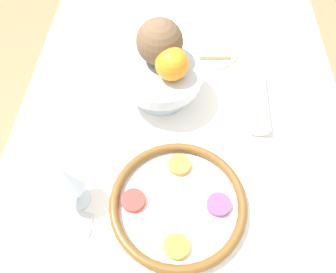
# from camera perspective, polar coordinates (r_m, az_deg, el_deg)

# --- Properties ---
(ground_plane) EXTENTS (8.00, 8.00, 0.00)m
(ground_plane) POSITION_cam_1_polar(r_m,az_deg,el_deg) (1.44, 1.29, -14.38)
(ground_plane) COLOR #99704C
(dining_table) EXTENTS (1.34, 0.82, 0.71)m
(dining_table) POSITION_cam_1_polar(r_m,az_deg,el_deg) (1.11, 1.64, -8.49)
(dining_table) COLOR white
(dining_table) RESTS_ON ground_plane
(seder_plate) EXTENTS (0.28, 0.28, 0.03)m
(seder_plate) POSITION_cam_1_polar(r_m,az_deg,el_deg) (0.69, 1.38, -11.50)
(seder_plate) COLOR white
(seder_plate) RESTS_ON dining_table
(wine_glass) EXTENTS (0.07, 0.07, 0.13)m
(wine_glass) POSITION_cam_1_polar(r_m,az_deg,el_deg) (0.64, -17.49, -7.04)
(wine_glass) COLOR silver
(wine_glass) RESTS_ON dining_table
(fruit_stand) EXTENTS (0.20, 0.20, 0.10)m
(fruit_stand) POSITION_cam_1_polar(r_m,az_deg,el_deg) (0.80, -1.19, 10.33)
(fruit_stand) COLOR silver
(fruit_stand) RESTS_ON dining_table
(orange_fruit) EXTENTS (0.08, 0.08, 0.08)m
(orange_fruit) POSITION_cam_1_polar(r_m,az_deg,el_deg) (0.74, 0.68, 12.53)
(orange_fruit) COLOR orange
(orange_fruit) RESTS_ON fruit_stand
(coconut) EXTENTS (0.11, 0.11, 0.11)m
(coconut) POSITION_cam_1_polar(r_m,az_deg,el_deg) (0.77, -1.47, 16.16)
(coconut) COLOR brown
(coconut) RESTS_ON fruit_stand
(bread_plate) EXTENTS (0.17, 0.17, 0.02)m
(bread_plate) POSITION_cam_1_polar(r_m,az_deg,el_deg) (0.98, 7.23, 15.11)
(bread_plate) COLOR beige
(bread_plate) RESTS_ON dining_table
(napkin_roll) EXTENTS (0.19, 0.05, 0.05)m
(napkin_roll) POSITION_cam_1_polar(r_m,az_deg,el_deg) (0.85, 15.27, 6.38)
(napkin_roll) COLOR white
(napkin_roll) RESTS_ON dining_table
(fork_left) EXTENTS (0.05, 0.17, 0.01)m
(fork_left) POSITION_cam_1_polar(r_m,az_deg,el_deg) (0.73, -19.67, -14.17)
(fork_left) COLOR silver
(fork_left) RESTS_ON dining_table
(fork_right) EXTENTS (0.05, 0.17, 0.01)m
(fork_right) POSITION_cam_1_polar(r_m,az_deg,el_deg) (0.73, -19.11, -11.99)
(fork_right) COLOR silver
(fork_right) RESTS_ON dining_table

